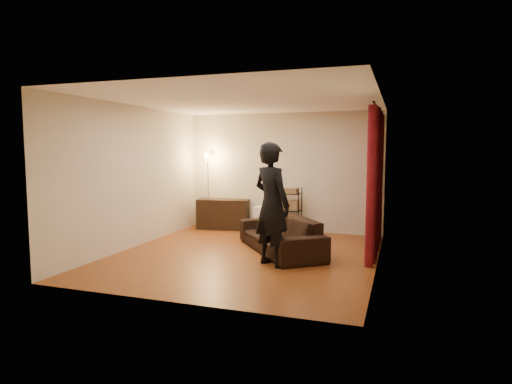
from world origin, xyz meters
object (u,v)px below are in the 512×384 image
(media_cabinet, at_px, (223,214))
(storage_boxes, at_px, (262,219))
(sofa, at_px, (280,234))
(wire_shelf, at_px, (290,211))
(floor_lamp, at_px, (208,189))
(person, at_px, (272,204))

(media_cabinet, xyz_separation_m, storage_boxes, (0.96, 0.01, -0.06))
(sofa, xyz_separation_m, wire_shelf, (-0.26, 1.71, 0.19))
(media_cabinet, xyz_separation_m, floor_lamp, (-0.36, -0.06, 0.58))
(media_cabinet, height_order, wire_shelf, wire_shelf)
(media_cabinet, bearing_deg, sofa, -51.56)
(person, distance_m, wire_shelf, 2.69)
(storage_boxes, xyz_separation_m, wire_shelf, (0.67, -0.09, 0.23))
(sofa, height_order, media_cabinet, media_cabinet)
(sofa, height_order, floor_lamp, floor_lamp)
(sofa, relative_size, person, 1.13)
(sofa, distance_m, person, 1.14)
(storage_boxes, relative_size, floor_lamp, 0.31)
(person, distance_m, floor_lamp, 3.54)
(wire_shelf, xyz_separation_m, floor_lamp, (-1.99, 0.02, 0.41))
(sofa, relative_size, storage_boxes, 3.91)
(floor_lamp, bearing_deg, media_cabinet, 8.98)
(wire_shelf, bearing_deg, storage_boxes, -177.36)
(sofa, distance_m, storage_boxes, 2.02)
(media_cabinet, xyz_separation_m, wire_shelf, (1.63, -0.08, 0.17))
(person, relative_size, floor_lamp, 1.07)
(person, height_order, wire_shelf, person)
(media_cabinet, height_order, storage_boxes, media_cabinet)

